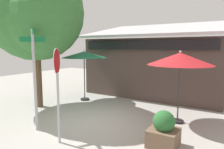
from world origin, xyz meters
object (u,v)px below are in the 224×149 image
at_px(patio_umbrella_crimson_center, 180,59).
at_px(sidewalk_planter, 164,131).
at_px(patio_umbrella_forest_green_left, 84,55).
at_px(street_sign_post, 34,71).
at_px(stop_sign, 57,78).
at_px(shade_tree, 37,13).

relative_size(patio_umbrella_crimson_center, sidewalk_planter, 2.57).
height_order(patio_umbrella_forest_green_left, sidewalk_planter, patio_umbrella_forest_green_left).
bearing_deg(sidewalk_planter, street_sign_post, -164.56).
relative_size(patio_umbrella_forest_green_left, patio_umbrella_crimson_center, 0.99).
height_order(stop_sign, shade_tree, shade_tree).
distance_m(patio_umbrella_forest_green_left, shade_tree, 2.89).
xyz_separation_m(street_sign_post, shade_tree, (-1.86, 1.72, 2.16)).
height_order(street_sign_post, stop_sign, street_sign_post).
bearing_deg(sidewalk_planter, stop_sign, -152.53).
bearing_deg(patio_umbrella_forest_green_left, shade_tree, -109.99).
bearing_deg(shade_tree, street_sign_post, -42.86).
xyz_separation_m(stop_sign, sidewalk_planter, (2.60, 1.35, -1.43)).
distance_m(patio_umbrella_forest_green_left, sidewalk_planter, 6.01).
height_order(patio_umbrella_crimson_center, sidewalk_planter, patio_umbrella_crimson_center).
bearing_deg(shade_tree, patio_umbrella_crimson_center, 13.95).
height_order(shade_tree, sidewalk_planter, shade_tree).
bearing_deg(street_sign_post, shade_tree, 137.14).
bearing_deg(stop_sign, patio_umbrella_crimson_center, 53.91).
relative_size(patio_umbrella_forest_green_left, sidewalk_planter, 2.54).
xyz_separation_m(stop_sign, patio_umbrella_forest_green_left, (-2.40, 4.11, 0.44)).
bearing_deg(street_sign_post, sidewalk_planter, 15.44).
bearing_deg(street_sign_post, patio_umbrella_crimson_center, 39.53).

